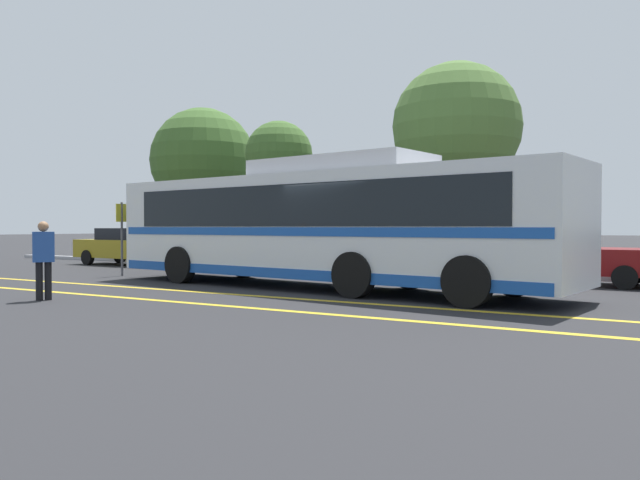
{
  "coord_description": "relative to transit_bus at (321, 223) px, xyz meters",
  "views": [
    {
      "loc": [
        6.8,
        -13.03,
        1.53
      ],
      "look_at": [
        -1.01,
        0.35,
        1.21
      ],
      "focal_mm": 35.0,
      "sensor_mm": 36.0,
      "label": 1
    }
  ],
  "objects": [
    {
      "name": "ground_plane",
      "position": [
        0.99,
        -0.35,
        -1.62
      ],
      "size": [
        220.0,
        220.0,
        0.0
      ],
      "primitive_type": "plane",
      "color": "#262628"
    },
    {
      "name": "lane_strip_0",
      "position": [
        -0.02,
        -2.2,
        -1.61
      ],
      "size": [
        32.51,
        0.2,
        0.01
      ],
      "primitive_type": "cube",
      "rotation": [
        0.0,
        0.0,
        1.57
      ],
      "color": "gold",
      "rests_on": "ground_plane"
    },
    {
      "name": "lane_strip_1",
      "position": [
        -0.02,
        -3.91,
        -1.61
      ],
      "size": [
        32.51,
        0.2,
        0.01
      ],
      "primitive_type": "cube",
      "rotation": [
        0.0,
        0.0,
        1.57
      ],
      "color": "gold",
      "rests_on": "ground_plane"
    },
    {
      "name": "curb_strip",
      "position": [
        -0.02,
        5.94,
        -1.54
      ],
      "size": [
        40.51,
        0.36,
        0.15
      ],
      "primitive_type": "cube",
      "color": "#99999E",
      "rests_on": "ground_plane"
    },
    {
      "name": "transit_bus",
      "position": [
        0.0,
        0.0,
        0.0
      ],
      "size": [
        13.02,
        4.24,
        3.2
      ],
      "rotation": [
        0.0,
        0.0,
        1.43
      ],
      "color": "silver",
      "rests_on": "ground_plane"
    },
    {
      "name": "parked_car_0",
      "position": [
        -11.43,
        4.26,
        -0.86
      ],
      "size": [
        4.82,
        1.97,
        1.48
      ],
      "rotation": [
        0.0,
        0.0,
        -1.62
      ],
      "color": "olive",
      "rests_on": "ground_plane"
    },
    {
      "name": "parked_car_1",
      "position": [
        -5.7,
        4.23,
        -0.86
      ],
      "size": [
        4.46,
        2.05,
        1.47
      ],
      "rotation": [
        0.0,
        0.0,
        -1.57
      ],
      "color": "black",
      "rests_on": "ground_plane"
    },
    {
      "name": "parked_car_2",
      "position": [
        1.03,
        4.34,
        -0.83
      ],
      "size": [
        4.69,
        2.07,
        1.56
      ],
      "rotation": [
        0.0,
        0.0,
        1.55
      ],
      "color": "olive",
      "rests_on": "ground_plane"
    },
    {
      "name": "pedestrian_0",
      "position": [
        -3.73,
        -5.08,
        -0.68
      ],
      "size": [
        0.42,
        0.47,
        1.65
      ],
      "rotation": [
        0.0,
        0.0,
        4.12
      ],
      "color": "black",
      "rests_on": "ground_plane"
    },
    {
      "name": "bus_stop_sign",
      "position": [
        -7.35,
        0.29,
        -0.16
      ],
      "size": [
        0.08,
        0.4,
        2.3
      ],
      "rotation": [
        0.0,
        0.0,
        1.43
      ],
      "color": "#59595E",
      "rests_on": "ground_plane"
    },
    {
      "name": "tree_0",
      "position": [
        -12.64,
        10.22,
        3.18
      ],
      "size": [
        5.11,
        5.11,
        7.35
      ],
      "color": "#513823",
      "rests_on": "ground_plane"
    },
    {
      "name": "tree_1",
      "position": [
        0.98,
        7.63,
        3.37
      ],
      "size": [
        4.42,
        4.42,
        7.2
      ],
      "color": "#513823",
      "rests_on": "ground_plane"
    },
    {
      "name": "tree_2",
      "position": [
        -7.03,
        8.56,
        2.93
      ],
      "size": [
        2.86,
        2.86,
        6.01
      ],
      "color": "#513823",
      "rests_on": "ground_plane"
    }
  ]
}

